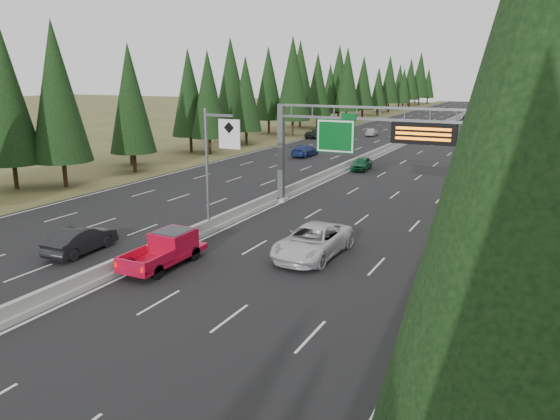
# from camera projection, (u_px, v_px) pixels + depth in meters

# --- Properties ---
(road) EXTENTS (32.00, 260.00, 0.08)m
(road) POSITION_uv_depth(u_px,v_px,m) (409.00, 141.00, 83.58)
(road) COLOR black
(road) RESTS_ON ground
(shoulder_right) EXTENTS (3.60, 260.00, 0.06)m
(shoulder_right) POSITION_uv_depth(u_px,v_px,m) (536.00, 148.00, 75.93)
(shoulder_right) COLOR olive
(shoulder_right) RESTS_ON ground
(shoulder_left) EXTENTS (3.60, 260.00, 0.06)m
(shoulder_left) POSITION_uv_depth(u_px,v_px,m) (303.00, 136.00, 91.23)
(shoulder_left) COLOR #474721
(shoulder_left) RESTS_ON ground
(median_barrier) EXTENTS (0.70, 260.00, 0.85)m
(median_barrier) POSITION_uv_depth(u_px,v_px,m) (409.00, 139.00, 83.48)
(median_barrier) COLOR gray
(median_barrier) RESTS_ON road
(sign_gantry) EXTENTS (16.75, 0.98, 7.80)m
(sign_gantry) POSITION_uv_depth(u_px,v_px,m) (387.00, 144.00, 39.24)
(sign_gantry) COLOR slate
(sign_gantry) RESTS_ON road
(hov_sign_pole) EXTENTS (2.80, 0.50, 8.00)m
(hov_sign_pole) POSITION_uv_depth(u_px,v_px,m) (214.00, 163.00, 34.34)
(hov_sign_pole) COLOR slate
(hov_sign_pole) RESTS_ON road
(tree_row_left) EXTENTS (11.13, 241.99, 18.71)m
(tree_row_left) POSITION_uv_depth(u_px,v_px,m) (246.00, 85.00, 81.07)
(tree_row_left) COLOR black
(tree_row_left) RESTS_ON ground
(silver_minivan) EXTENTS (3.11, 6.42, 1.76)m
(silver_minivan) POSITION_uv_depth(u_px,v_px,m) (313.00, 241.00, 30.86)
(silver_minivan) COLOR silver
(silver_minivan) RESTS_ON road
(red_pickup) EXTENTS (1.96, 5.49, 1.79)m
(red_pickup) POSITION_uv_depth(u_px,v_px,m) (169.00, 247.00, 29.53)
(red_pickup) COLOR black
(red_pickup) RESTS_ON road
(car_ahead_green) EXTENTS (1.88, 4.18, 1.39)m
(car_ahead_green) POSITION_uv_depth(u_px,v_px,m) (362.00, 163.00, 58.65)
(car_ahead_green) COLOR #155E33
(car_ahead_green) RESTS_ON road
(car_ahead_dkred) EXTENTS (1.66, 4.60, 1.51)m
(car_ahead_dkred) POSITION_uv_depth(u_px,v_px,m) (494.00, 166.00, 56.80)
(car_ahead_dkred) COLOR maroon
(car_ahead_dkred) RESTS_ON road
(car_ahead_dkgrey) EXTENTS (2.50, 5.31, 1.50)m
(car_ahead_dkgrey) POSITION_uv_depth(u_px,v_px,m) (476.00, 134.00, 86.39)
(car_ahead_dkgrey) COLOR black
(car_ahead_dkgrey) RESTS_ON road
(car_ahead_white) EXTENTS (2.73, 5.71, 1.57)m
(car_ahead_white) POSITION_uv_depth(u_px,v_px,m) (496.00, 125.00, 100.55)
(car_ahead_white) COLOR white
(car_ahead_white) RESTS_ON road
(car_ahead_far) EXTENTS (1.99, 4.35, 1.45)m
(car_ahead_far) POSITION_uv_depth(u_px,v_px,m) (468.00, 116.00, 122.73)
(car_ahead_far) COLOR black
(car_ahead_far) RESTS_ON road
(car_onc_near) EXTENTS (1.97, 4.80, 1.55)m
(car_onc_near) POSITION_uv_depth(u_px,v_px,m) (81.00, 240.00, 31.49)
(car_onc_near) COLOR black
(car_onc_near) RESTS_ON road
(car_onc_blue) EXTENTS (2.05, 5.04, 1.46)m
(car_onc_blue) POSITION_uv_depth(u_px,v_px,m) (305.00, 151.00, 68.16)
(car_onc_blue) COLOR navy
(car_onc_blue) RESTS_ON road
(car_onc_white) EXTENTS (1.89, 4.07, 1.35)m
(car_onc_white) POSITION_uv_depth(u_px,v_px,m) (372.00, 132.00, 90.61)
(car_onc_white) COLOR #B8B8B8
(car_onc_white) RESTS_ON road
(car_onc_far) EXTENTS (2.53, 5.06, 1.38)m
(car_onc_far) POSITION_uv_depth(u_px,v_px,m) (316.00, 134.00, 87.73)
(car_onc_far) COLOR black
(car_onc_far) RESTS_ON road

